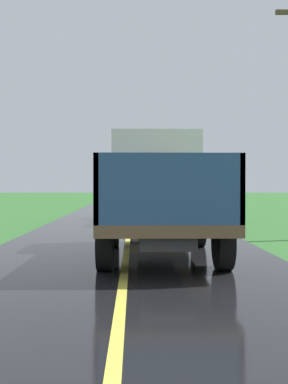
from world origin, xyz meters
The scene contains 2 objects.
banana_truck_near centered at (0.74, 10.35, 1.47)m, with size 2.38×5.82×2.80m.
banana_truck_far centered at (1.02, 20.65, 1.47)m, with size 2.38×5.81×2.80m.
Camera 1 is at (0.17, -0.83, 1.59)m, focal length 46.50 mm.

